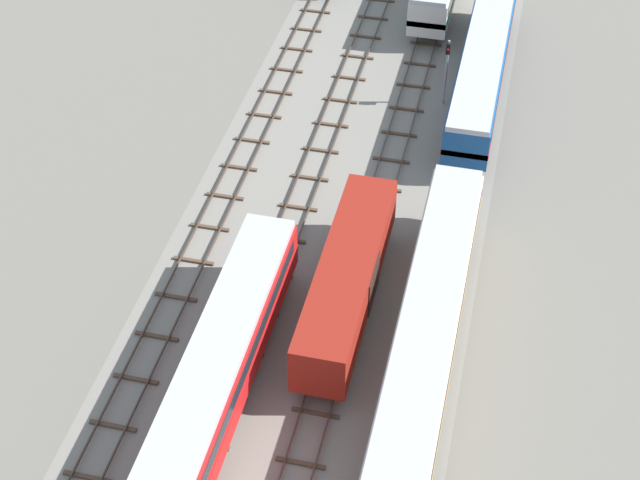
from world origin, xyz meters
name	(u,v)px	position (x,y,z in m)	size (l,w,h in m)	color
ground_plane	(348,179)	(0.00, 56.00, 0.00)	(480.00, 480.00, 0.00)	slate
ballast_bed	(348,179)	(0.00, 56.00, 0.00)	(18.04, 176.00, 0.01)	gray
track_far_left	(246,153)	(-7.02, 57.00, 0.14)	(2.40, 126.00, 0.29)	#47382D
track_left	(315,163)	(-2.34, 57.00, 0.14)	(2.40, 126.00, 0.29)	#47382D
track_centre_left	(387,173)	(2.34, 57.00, 0.14)	(2.40, 126.00, 0.29)	#47382D
track_centre	(460,184)	(7.02, 57.00, 0.14)	(2.40, 126.00, 0.29)	#47382D
passenger_coach_left_nearest	(209,389)	(-2.34, 35.77, 2.61)	(2.96, 22.00, 3.80)	red
passenger_coach_centre_near	(429,322)	(7.02, 42.45, 2.61)	(2.96, 22.00, 3.80)	beige
freight_boxcar_centre_left_mid	(347,279)	(2.35, 44.70, 2.45)	(2.87, 14.00, 3.60)	maroon
passenger_coach_centre_midfar	(484,58)	(7.02, 68.27, 2.61)	(2.96, 22.00, 3.80)	#194C8C
signal_post_nearest	(447,64)	(4.68, 65.95, 3.14)	(0.28, 0.47, 4.91)	gray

